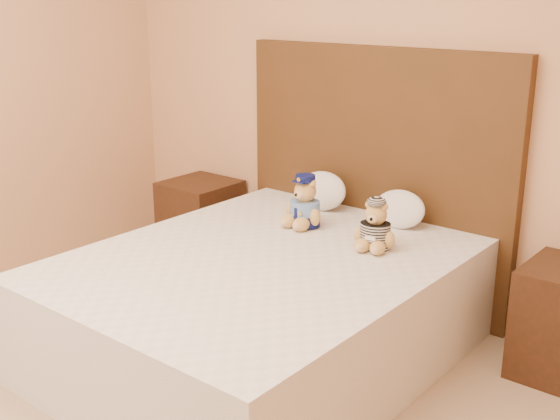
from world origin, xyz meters
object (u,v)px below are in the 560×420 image
at_px(teddy_police, 305,201).
at_px(pillow_right, 399,207).
at_px(bed, 263,308).
at_px(pillow_left, 321,189).
at_px(teddy_prisoner, 376,225).
at_px(nightstand_left, 201,220).

distance_m(teddy_police, pillow_right, 0.52).
xyz_separation_m(bed, pillow_right, (0.28, 0.83, 0.38)).
distance_m(bed, pillow_left, 0.95).
relative_size(teddy_police, pillow_right, 0.93).
distance_m(teddy_police, pillow_left, 0.35).
xyz_separation_m(teddy_prisoner, pillow_left, (-0.62, 0.39, -0.01)).
distance_m(nightstand_left, teddy_prisoner, 1.71).
distance_m(teddy_police, teddy_prisoner, 0.50).
xyz_separation_m(pillow_left, pillow_right, (0.53, 0.00, -0.01)).
bearing_deg(nightstand_left, teddy_police, -14.70).
relative_size(bed, pillow_right, 6.51).
relative_size(teddy_prisoner, pillow_right, 0.82).
xyz_separation_m(nightstand_left, teddy_prisoner, (1.62, -0.36, 0.40)).
height_order(nightstand_left, pillow_left, pillow_left).
bearing_deg(pillow_right, bed, -108.57).
relative_size(teddy_police, pillow_left, 0.85).
relative_size(nightstand_left, pillow_right, 1.79).
bearing_deg(teddy_police, pillow_left, 116.07).
relative_size(bed, teddy_prisoner, 7.94).
bearing_deg(bed, teddy_prisoner, 50.04).
distance_m(bed, teddy_police, 0.67).
bearing_deg(teddy_police, bed, -71.56).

